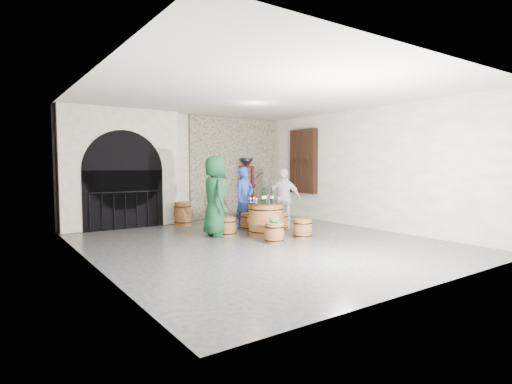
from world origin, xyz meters
TOP-DOWN VIEW (x-y plane):
  - ground at (0.00, 0.00)m, footprint 8.00×8.00m
  - wall_back at (0.00, 4.00)m, footprint 8.00×0.00m
  - wall_front at (0.00, -4.00)m, footprint 8.00×0.00m
  - wall_left at (-3.50, 0.00)m, footprint 0.00×8.00m
  - wall_right at (3.50, 0.00)m, footprint 0.00×8.00m
  - ceiling at (0.00, 0.00)m, footprint 8.00×8.00m
  - stone_facing_panel at (1.80, 3.94)m, footprint 3.20×0.12m
  - arched_opening at (-1.90, 3.74)m, footprint 3.10×0.60m
  - shuttered_window at (3.38, 2.40)m, footprint 0.23×1.10m
  - barrel_table at (0.58, 0.58)m, footprint 1.06×1.06m
  - barrel_stool_left at (-0.21, 1.06)m, footprint 0.45×0.45m
  - barrel_stool_far at (0.70, 1.50)m, footprint 0.45×0.45m
  - barrel_stool_right at (1.38, 1.04)m, footprint 0.45×0.45m
  - barrel_stool_near_right at (1.08, -0.19)m, footprint 0.45×0.45m
  - barrel_stool_near_left at (0.20, -0.26)m, footprint 0.45×0.45m
  - green_cap at (0.20, -0.26)m, footprint 0.26×0.22m
  - person_green at (-0.45, 1.20)m, footprint 0.82×1.06m
  - person_blue at (0.74, 1.73)m, footprint 0.67×0.51m
  - person_white at (1.59, 1.16)m, footprint 0.90×0.96m
  - wine_bottle_left at (0.55, 0.63)m, footprint 0.08×0.08m
  - wine_bottle_center at (0.76, 0.57)m, footprint 0.08×0.08m
  - wine_bottle_right at (0.62, 0.67)m, footprint 0.08×0.08m
  - tasting_glass_a at (0.30, 0.56)m, footprint 0.05×0.05m
  - tasting_glass_b at (0.85, 0.65)m, footprint 0.05×0.05m
  - tasting_glass_c at (0.38, 0.78)m, footprint 0.05×0.05m
  - tasting_glass_d at (0.76, 0.77)m, footprint 0.05×0.05m
  - tasting_glass_e at (0.87, 0.45)m, footprint 0.05×0.05m
  - tasting_glass_f at (0.24, 0.72)m, footprint 0.05×0.05m
  - side_barrel at (-0.40, 3.14)m, footprint 0.50×0.50m
  - corking_press at (2.04, 3.59)m, footprint 0.79×0.46m
  - control_box at (2.05, 3.86)m, footprint 0.18×0.10m

SIDE VIEW (x-z plane):
  - ground at x=0.00m, z-range 0.00..0.00m
  - barrel_stool_left at x=-0.21m, z-range 0.00..0.44m
  - barrel_stool_far at x=0.70m, z-range 0.00..0.44m
  - barrel_stool_right at x=1.38m, z-range 0.00..0.44m
  - barrel_stool_near_right at x=1.08m, z-range 0.00..0.44m
  - barrel_stool_near_left at x=0.20m, z-range 0.00..0.44m
  - side_barrel at x=-0.40m, z-range 0.00..0.66m
  - barrel_table at x=0.58m, z-range 0.00..0.81m
  - green_cap at x=0.20m, z-range 0.43..0.55m
  - person_white at x=1.59m, z-range 0.00..1.59m
  - person_blue at x=0.74m, z-range 0.00..1.63m
  - tasting_glass_a at x=0.30m, z-range 0.82..0.91m
  - tasting_glass_b at x=0.85m, z-range 0.82..0.91m
  - tasting_glass_c at x=0.38m, z-range 0.82..0.91m
  - tasting_glass_d at x=0.76m, z-range 0.82..0.91m
  - tasting_glass_e at x=0.87m, z-range 0.82..0.91m
  - tasting_glass_f at x=0.24m, z-range 0.82..0.91m
  - wine_bottle_left at x=0.55m, z-range 0.78..1.11m
  - wine_bottle_center at x=0.76m, z-range 0.78..1.11m
  - wine_bottle_right at x=0.62m, z-range 0.78..1.11m
  - person_green at x=-0.45m, z-range 0.00..1.91m
  - corking_press at x=2.04m, z-range 0.16..2.06m
  - control_box at x=2.05m, z-range 1.24..1.46m
  - arched_opening at x=-1.90m, z-range -0.01..3.18m
  - wall_back at x=0.00m, z-range -2.40..5.60m
  - wall_front at x=0.00m, z-range -2.40..5.60m
  - wall_left at x=-3.50m, z-range -2.40..5.60m
  - wall_right at x=3.50m, z-range -2.40..5.60m
  - stone_facing_panel at x=1.80m, z-range 0.01..3.19m
  - shuttered_window at x=3.38m, z-range 0.80..2.80m
  - ceiling at x=0.00m, z-range 3.20..3.20m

